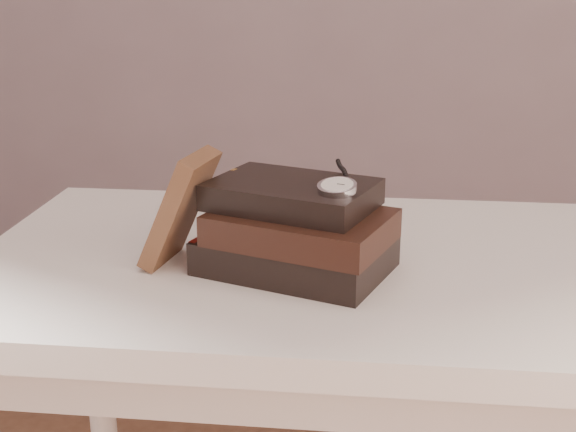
# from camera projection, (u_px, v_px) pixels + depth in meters

# --- Properties ---
(table) EXTENTS (1.00, 0.60, 0.75)m
(table) POSITION_uv_depth(u_px,v_px,m) (331.00, 317.00, 1.13)
(table) COLOR white
(table) RESTS_ON ground
(book_stack) EXTENTS (0.28, 0.24, 0.12)m
(book_stack) POSITION_uv_depth(u_px,v_px,m) (296.00, 231.00, 1.03)
(book_stack) COLOR black
(book_stack) RESTS_ON table
(journal) EXTENTS (0.10, 0.11, 0.16)m
(journal) POSITION_uv_depth(u_px,v_px,m) (180.00, 208.00, 1.05)
(journal) COLOR #482B1B
(journal) RESTS_ON table
(pocket_watch) EXTENTS (0.06, 0.16, 0.02)m
(pocket_watch) POSITION_uv_depth(u_px,v_px,m) (338.00, 185.00, 0.98)
(pocket_watch) COLOR silver
(pocket_watch) RESTS_ON book_stack
(eyeglasses) EXTENTS (0.13, 0.14, 0.05)m
(eyeglasses) POSITION_uv_depth(u_px,v_px,m) (268.00, 198.00, 1.13)
(eyeglasses) COLOR silver
(eyeglasses) RESTS_ON book_stack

